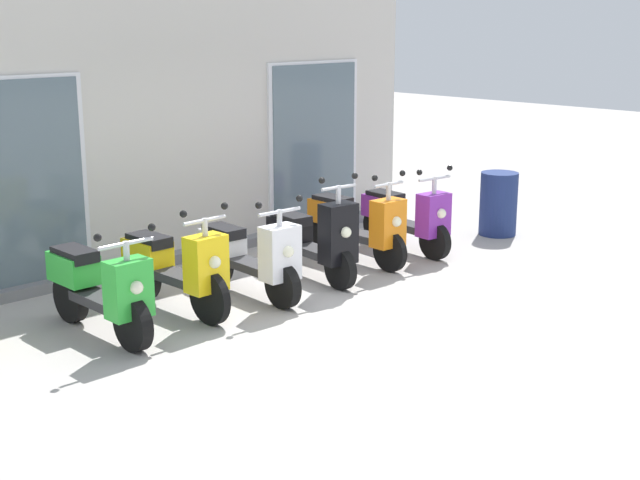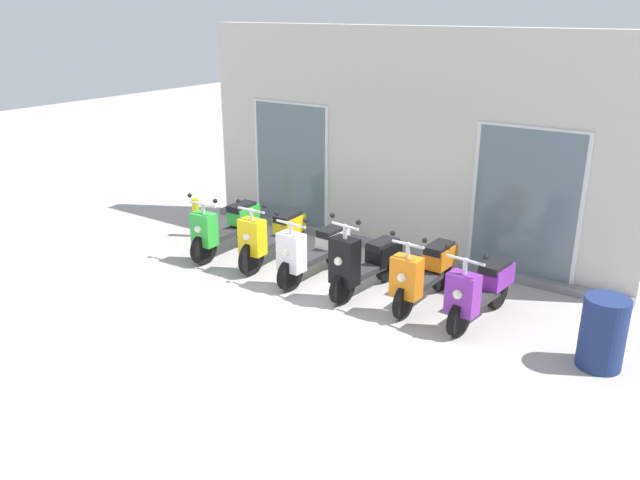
% 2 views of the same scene
% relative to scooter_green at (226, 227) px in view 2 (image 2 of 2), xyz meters
% --- Properties ---
extents(ground_plane, '(40.00, 40.00, 0.00)m').
position_rel_scooter_green_xyz_m(ground_plane, '(2.19, -1.13, -0.46)').
color(ground_plane, '#A8A39E').
extents(storefront_facade, '(7.53, 0.50, 3.60)m').
position_rel_scooter_green_xyz_m(storefront_facade, '(2.19, 1.85, 1.27)').
color(storefront_facade, beige).
rests_on(storefront_facade, ground_plane).
extents(scooter_green, '(0.61, 1.58, 1.11)m').
position_rel_scooter_green_xyz_m(scooter_green, '(0.00, 0.00, 0.00)').
color(scooter_green, black).
rests_on(scooter_green, ground_plane).
extents(scooter_yellow, '(0.56, 1.63, 1.15)m').
position_rel_scooter_green_xyz_m(scooter_yellow, '(0.90, 0.10, 0.01)').
color(scooter_yellow, black).
rests_on(scooter_yellow, ground_plane).
extents(scooter_white, '(0.59, 1.62, 1.13)m').
position_rel_scooter_green_xyz_m(scooter_white, '(1.77, -0.00, -0.02)').
color(scooter_white, black).
rests_on(scooter_white, ground_plane).
extents(scooter_black, '(0.54, 1.50, 1.25)m').
position_rel_scooter_green_xyz_m(scooter_black, '(2.67, -0.04, 0.01)').
color(scooter_black, black).
rests_on(scooter_black, ground_plane).
extents(scooter_orange, '(0.53, 1.58, 1.16)m').
position_rel_scooter_green_xyz_m(scooter_orange, '(3.53, 0.11, 0.02)').
color(scooter_orange, black).
rests_on(scooter_orange, ground_plane).
extents(scooter_purple, '(0.58, 1.50, 1.13)m').
position_rel_scooter_green_xyz_m(scooter_purple, '(4.35, 0.05, -0.01)').
color(scooter_purple, black).
rests_on(scooter_purple, ground_plane).
extents(trash_bin, '(0.50, 0.50, 0.85)m').
position_rel_scooter_green_xyz_m(trash_bin, '(5.91, -0.24, -0.04)').
color(trash_bin, navy).
rests_on(trash_bin, ground_plane).
extents(curb_bollard, '(0.12, 0.12, 0.70)m').
position_rel_scooter_green_xyz_m(curb_bollard, '(-1.02, 0.33, -0.11)').
color(curb_bollard, yellow).
rests_on(curb_bollard, ground_plane).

